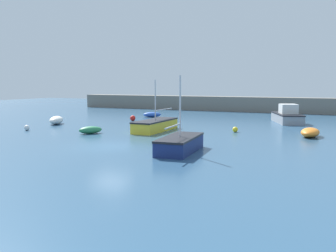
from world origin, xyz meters
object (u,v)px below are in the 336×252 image
mooring_buoy_yellow (235,130)px  mooring_buoy_white (27,128)px  motorboat_with_cabin (287,116)px  dinghy_near_pier (90,130)px  sailboat_twin_hulled (180,144)px  open_tender_yellow (310,132)px  sailboat_short_mast (155,125)px  rowboat_white_midwater (56,120)px  fishing_dinghy_green (152,115)px  mooring_buoy_red (133,118)px

mooring_buoy_yellow → mooring_buoy_white: (-16.48, -6.35, 0.01)m
motorboat_with_cabin → dinghy_near_pier: (-13.22, -15.30, -0.38)m
sailboat_twin_hulled → dinghy_near_pier: (-9.64, 4.34, -0.18)m
open_tender_yellow → mooring_buoy_yellow: (-5.81, 0.24, -0.12)m
motorboat_with_cabin → sailboat_short_mast: sailboat_short_mast is taller
open_tender_yellow → motorboat_with_cabin: motorboat_with_cabin is taller
rowboat_white_midwater → sailboat_short_mast: bearing=59.4°
sailboat_twin_hulled → rowboat_white_midwater: (-16.89, 8.61, -0.07)m
open_tender_yellow → mooring_buoy_white: open_tender_yellow is taller
fishing_dinghy_green → mooring_buoy_white: bearing=-140.0°
open_tender_yellow → rowboat_white_midwater: rowboat_white_midwater is taller
motorboat_with_cabin → mooring_buoy_red: 16.09m
mooring_buoy_white → sailboat_twin_hulled: bearing=-13.2°
rowboat_white_midwater → sailboat_short_mast: (11.24, -0.60, 0.09)m
sailboat_twin_hulled → mooring_buoy_white: sailboat_twin_hulled is taller
rowboat_white_midwater → mooring_buoy_yellow: rowboat_white_midwater is taller
open_tender_yellow → mooring_buoy_red: open_tender_yellow is taller
rowboat_white_midwater → sailboat_short_mast: sailboat_short_mast is taller
sailboat_short_mast → fishing_dinghy_green: bearing=-152.0°
mooring_buoy_yellow → open_tender_yellow: bearing=-2.4°
mooring_buoy_white → mooring_buoy_red: bearing=69.4°
sailboat_short_mast → mooring_buoy_yellow: size_ratio=13.74×
open_tender_yellow → rowboat_white_midwater: bearing=94.5°
sailboat_twin_hulled → dinghy_near_pier: bearing=60.0°
sailboat_twin_hulled → rowboat_white_midwater: sailboat_twin_hulled is taller
sailboat_short_mast → mooring_buoy_yellow: bearing=107.4°
mooring_buoy_yellow → mooring_buoy_red: mooring_buoy_red is taller
open_tender_yellow → fishing_dinghy_green: (-18.36, 9.65, -0.04)m
rowboat_white_midwater → open_tender_yellow: bearing=65.4°
dinghy_near_pier → mooring_buoy_red: 10.47m
dinghy_near_pier → mooring_buoy_white: (-6.15, -0.65, -0.06)m
mooring_buoy_yellow → fishing_dinghy_green: bearing=143.1°
mooring_buoy_white → mooring_buoy_yellow: bearing=21.1°
sailboat_twin_hulled → fishing_dinghy_green: sailboat_twin_hulled is taller
mooring_buoy_white → sailboat_short_mast: bearing=23.0°
mooring_buoy_red → dinghy_near_pier: bearing=-78.7°
open_tender_yellow → sailboat_twin_hulled: sailboat_twin_hulled is taller
fishing_dinghy_green → mooring_buoy_yellow: 15.68m
motorboat_with_cabin → mooring_buoy_red: bearing=87.9°
rowboat_white_midwater → mooring_buoy_white: (1.10, -4.91, -0.16)m
fishing_dinghy_green → rowboat_white_midwater: 11.96m
fishing_dinghy_green → dinghy_near_pier: size_ratio=1.08×
open_tender_yellow → fishing_dinghy_green: 20.74m
open_tender_yellow → sailboat_twin_hulled: (-6.50, -9.81, 0.13)m
rowboat_white_midwater → motorboat_with_cabin: bearing=90.8°
fishing_dinghy_green → mooring_buoy_yellow: bearing=-72.8°
sailboat_twin_hulled → mooring_buoy_red: bearing=33.0°
motorboat_with_cabin → dinghy_near_pier: size_ratio=2.92×
rowboat_white_midwater → mooring_buoy_white: bearing=-14.9°
sailboat_twin_hulled → sailboat_short_mast: size_ratio=0.80×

